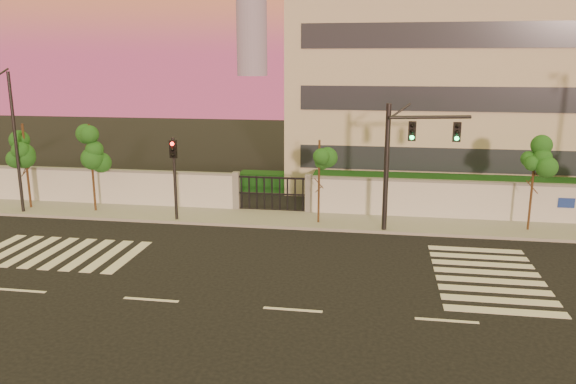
% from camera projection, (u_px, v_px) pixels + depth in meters
% --- Properties ---
extents(ground, '(120.00, 120.00, 0.00)m').
position_uv_depth(ground, '(293.00, 310.00, 18.76)').
color(ground, black).
rests_on(ground, ground).
extents(sidewalk, '(60.00, 3.00, 0.15)m').
position_uv_depth(sidewalk, '(324.00, 221.00, 28.83)').
color(sidewalk, gray).
rests_on(sidewalk, ground).
extents(perimeter_wall, '(60.00, 0.36, 2.20)m').
position_uv_depth(perimeter_wall, '(329.00, 196.00, 30.03)').
color(perimeter_wall, silver).
rests_on(perimeter_wall, ground).
extents(hedge_row, '(41.00, 4.25, 1.80)m').
position_uv_depth(hedge_row, '(351.00, 190.00, 32.55)').
color(hedge_row, '#10330F').
rests_on(hedge_row, ground).
extents(institutional_building, '(24.40, 12.40, 12.25)m').
position_uv_depth(institutional_building, '(478.00, 91.00, 37.06)').
color(institutional_building, '#BDB59F').
rests_on(institutional_building, ground).
extents(road_markings, '(57.00, 7.62, 0.02)m').
position_uv_depth(road_markings, '(268.00, 267.00, 22.62)').
color(road_markings, silver).
rests_on(road_markings, ground).
extents(street_tree_b, '(1.60, 1.27, 4.81)m').
position_uv_depth(street_tree_b, '(25.00, 147.00, 30.54)').
color(street_tree_b, '#382314').
rests_on(street_tree_b, ground).
extents(street_tree_c, '(1.47, 1.17, 4.85)m').
position_uv_depth(street_tree_c, '(91.00, 148.00, 29.89)').
color(street_tree_c, '#382314').
rests_on(street_tree_c, ground).
extents(street_tree_d, '(1.32, 1.05, 4.33)m').
position_uv_depth(street_tree_d, '(320.00, 163.00, 27.73)').
color(street_tree_d, '#382314').
rests_on(street_tree_d, ground).
extents(street_tree_e, '(1.33, 1.06, 4.48)m').
position_uv_depth(street_tree_e, '(535.00, 166.00, 26.46)').
color(street_tree_e, '#382314').
rests_on(street_tree_e, ground).
extents(traffic_signal_main, '(3.89, 1.06, 6.20)m').
position_uv_depth(traffic_signal_main, '(404.00, 153.00, 26.19)').
color(traffic_signal_main, black).
rests_on(traffic_signal_main, ground).
extents(traffic_signal_secondary, '(0.34, 0.34, 4.39)m').
position_uv_depth(traffic_signal_secondary, '(174.00, 169.00, 28.32)').
color(traffic_signal_secondary, black).
rests_on(traffic_signal_secondary, ground).
extents(streetlight_west, '(0.47, 1.91, 7.94)m').
position_uv_depth(streetlight_west, '(13.00, 136.00, 29.34)').
color(streetlight_west, black).
rests_on(streetlight_west, ground).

